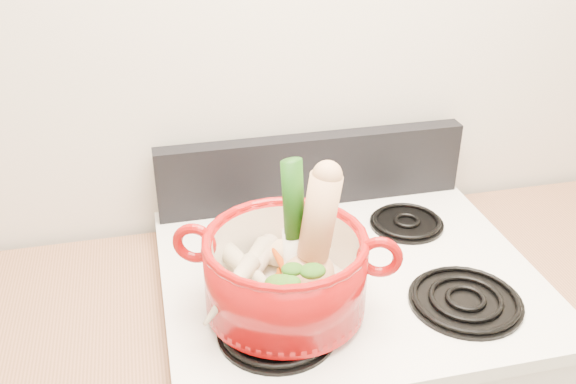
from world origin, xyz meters
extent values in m
cube|color=beige|center=(0.00, 1.75, 1.30)|extent=(3.50, 0.02, 2.60)
cube|color=white|center=(0.00, 1.40, 0.93)|extent=(0.78, 0.67, 0.03)
cube|color=black|center=(0.00, 1.70, 1.04)|extent=(0.76, 0.05, 0.18)
cylinder|color=black|center=(-0.19, 1.24, 0.96)|extent=(0.22, 0.22, 0.02)
cylinder|color=black|center=(0.19, 1.24, 0.96)|extent=(0.22, 0.22, 0.02)
cylinder|color=black|center=(-0.19, 1.54, 0.96)|extent=(0.17, 0.17, 0.02)
cylinder|color=black|center=(0.19, 1.54, 0.96)|extent=(0.17, 0.17, 0.02)
cylinder|color=#980A0A|center=(-0.16, 1.30, 1.04)|extent=(0.39, 0.39, 0.15)
torus|color=#980A0A|center=(-0.32, 1.36, 1.09)|extent=(0.09, 0.05, 0.08)
torus|color=#980A0A|center=(0.00, 1.24, 1.09)|extent=(0.09, 0.05, 0.08)
cylinder|color=white|center=(-0.14, 1.31, 1.14)|extent=(0.06, 0.08, 0.28)
ellipsoid|color=tan|center=(-0.14, 1.39, 1.02)|extent=(0.10, 0.07, 0.05)
cone|color=beige|center=(-0.23, 1.32, 1.02)|extent=(0.16, 0.21, 0.06)
cone|color=beige|center=(-0.24, 1.32, 1.03)|extent=(0.17, 0.19, 0.06)
cone|color=beige|center=(-0.22, 1.33, 1.03)|extent=(0.15, 0.21, 0.06)
cone|color=beige|center=(-0.27, 1.27, 1.04)|extent=(0.14, 0.16, 0.05)
cone|color=#C85D0A|center=(-0.18, 1.24, 1.02)|extent=(0.07, 0.18, 0.05)
cone|color=#BB3609|center=(-0.19, 1.24, 1.02)|extent=(0.07, 0.16, 0.05)
cone|color=#D63C0A|center=(-0.15, 1.28, 1.03)|extent=(0.06, 0.19, 0.05)
cone|color=#D8530A|center=(-0.17, 1.22, 1.03)|extent=(0.06, 0.13, 0.04)
cone|color=#B84809|center=(-0.16, 1.28, 1.04)|extent=(0.06, 0.16, 0.04)
camera|label=1|loc=(-0.38, 0.35, 1.75)|focal=40.00mm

